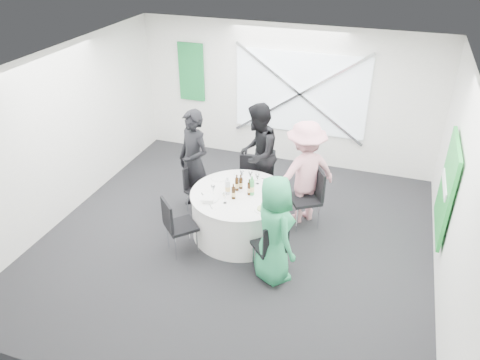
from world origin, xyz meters
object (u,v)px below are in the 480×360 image
(person_man_back_left, at_px, (194,161))
(chair_back, at_px, (249,176))
(chair_back_left, at_px, (196,186))
(chair_back_right, at_px, (311,193))
(clear_water_bottle, at_px, (228,187))
(person_man_back, at_px, (257,154))
(person_woman_pink, at_px, (304,173))
(chair_front_left, at_px, (176,222))
(person_woman_green, at_px, (274,230))
(green_water_bottle, at_px, (252,187))
(chair_front_right, at_px, (272,245))
(banquet_table, at_px, (240,214))

(person_man_back_left, bearing_deg, chair_back, 60.70)
(chair_back_left, bearing_deg, chair_back_right, -59.94)
(chair_back_left, distance_m, clear_water_bottle, 0.99)
(person_man_back, xyz_separation_m, person_woman_pink, (0.91, -0.36, -0.02))
(chair_front_left, distance_m, clear_water_bottle, 0.97)
(person_woman_green, distance_m, green_water_bottle, 1.05)
(chair_back_right, distance_m, clear_water_bottle, 1.40)
(chair_front_right, height_order, person_man_back_left, person_man_back_left)
(chair_front_right, relative_size, clear_water_bottle, 3.13)
(banquet_table, bearing_deg, green_water_bottle, 8.23)
(green_water_bottle, distance_m, clear_water_bottle, 0.38)
(chair_back_right, height_order, person_man_back, person_man_back)
(chair_back_left, relative_size, chair_back_right, 0.82)
(person_woman_pink, bearing_deg, person_man_back_left, -33.87)
(banquet_table, xyz_separation_m, person_woman_green, (0.78, -0.83, 0.43))
(chair_front_left, relative_size, person_woman_green, 0.58)
(chair_front_left, height_order, person_woman_pink, person_woman_pink)
(chair_back_left, height_order, clear_water_bottle, clear_water_bottle)
(chair_front_left, relative_size, person_woman_pink, 0.53)
(person_man_back, height_order, person_woman_pink, person_man_back)
(banquet_table, height_order, chair_back_right, chair_back_right)
(chair_front_left, bearing_deg, chair_back_left, -36.72)
(chair_front_right, relative_size, person_man_back, 0.50)
(chair_front_right, distance_m, person_woman_pink, 1.60)
(banquet_table, distance_m, person_man_back, 1.24)
(chair_back_left, bearing_deg, chair_front_left, -146.75)
(person_man_back, bearing_deg, person_woman_pink, 65.26)
(chair_back_left, relative_size, chair_front_left, 0.87)
(chair_front_left, height_order, person_woman_green, person_woman_green)
(chair_back_right, xyz_separation_m, person_man_back, (-1.06, 0.49, 0.31))
(green_water_bottle, xyz_separation_m, clear_water_bottle, (-0.36, -0.10, -0.01))
(chair_back, xyz_separation_m, person_man_back_left, (-0.81, -0.54, 0.42))
(chair_back_left, height_order, person_man_back, person_man_back)
(chair_front_right, bearing_deg, chair_back, -106.04)
(green_water_bottle, bearing_deg, clear_water_bottle, -165.07)
(chair_back_left, relative_size, clear_water_bottle, 2.84)
(chair_front_left, xyz_separation_m, person_woman_pink, (1.60, 1.54, 0.33))
(banquet_table, height_order, chair_back_left, chair_back_left)
(chair_back_left, relative_size, person_woman_green, 0.51)
(person_man_back, bearing_deg, person_man_back_left, -59.70)
(chair_front_left, bearing_deg, clear_water_bottle, -85.00)
(person_woman_pink, distance_m, clear_water_bottle, 1.32)
(chair_front_right, bearing_deg, banquet_table, -90.00)
(banquet_table, bearing_deg, chair_front_left, -133.97)
(chair_back, xyz_separation_m, chair_front_left, (-0.56, -1.82, 0.07))
(chair_back_left, xyz_separation_m, person_man_back, (0.89, 0.70, 0.43))
(chair_back, xyz_separation_m, chair_back_right, (1.19, -0.42, 0.11))
(chair_back, relative_size, person_woman_pink, 0.47)
(person_woman_green, distance_m, clear_water_bottle, 1.22)
(person_woman_pink, xyz_separation_m, green_water_bottle, (-0.66, -0.73, 0.00))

